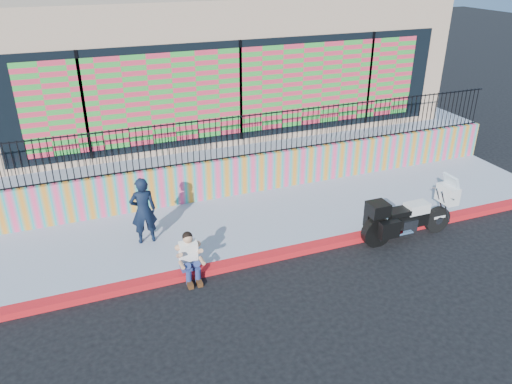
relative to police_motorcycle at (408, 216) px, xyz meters
name	(u,v)px	position (x,y,z in m)	size (l,w,h in m)	color
ground	(301,252)	(-2.66, 0.35, -0.64)	(90.00, 90.00, 0.00)	black
red_curb	(301,250)	(-2.66, 0.35, -0.57)	(16.00, 0.30, 0.15)	red
sidewalk	(274,218)	(-2.66, 2.00, -0.57)	(16.00, 3.00, 0.15)	#8D95AA
mural_wall	(252,173)	(-2.66, 3.60, 0.06)	(16.00, 0.20, 1.10)	#FF4379
metal_fence	(252,135)	(-2.66, 3.60, 1.21)	(15.80, 0.04, 1.20)	black
elevated_platform	(203,124)	(-2.66, 8.70, -0.02)	(16.00, 10.00, 1.25)	#8D95AA
storefront_building	(201,52)	(-2.66, 8.48, 2.61)	(14.00, 8.06, 4.00)	tan
police_motorcycle	(408,216)	(0.00, 0.00, 0.00)	(2.45, 0.81, 1.53)	black
police_officer	(143,211)	(-5.99, 1.92, 0.33)	(0.60, 0.39, 1.65)	black
seated_man	(190,261)	(-5.32, 0.26, -0.19)	(0.54, 0.71, 1.06)	navy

